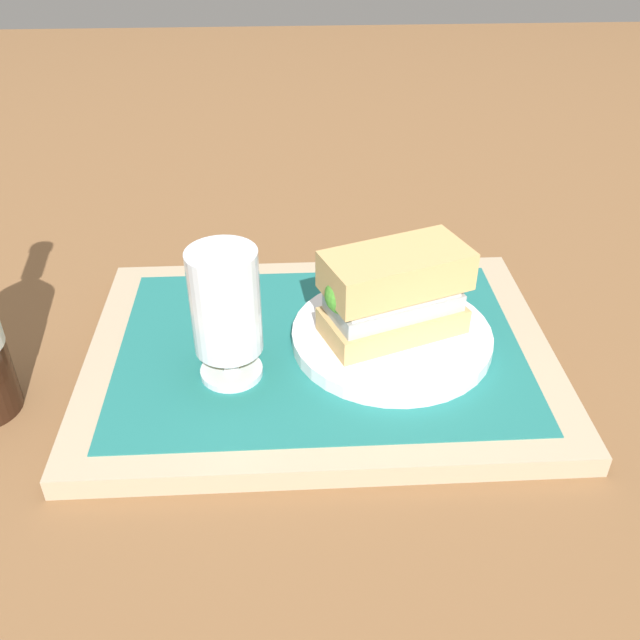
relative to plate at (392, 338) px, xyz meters
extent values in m
plane|color=brown|center=(0.07, 0.00, -0.03)|extent=(3.00, 3.00, 0.00)
cube|color=tan|center=(0.07, 0.00, -0.02)|extent=(0.44, 0.32, 0.02)
cube|color=#1E6B66|center=(0.07, 0.00, -0.01)|extent=(0.38, 0.27, 0.00)
cylinder|color=white|center=(0.00, 0.00, 0.00)|extent=(0.19, 0.19, 0.01)
cube|color=tan|center=(0.00, 0.00, 0.02)|extent=(0.14, 0.11, 0.02)
cube|color=#9EA3A8|center=(0.00, 0.00, 0.04)|extent=(0.13, 0.09, 0.02)
cube|color=silver|center=(0.00, 0.00, 0.05)|extent=(0.12, 0.09, 0.01)
sphere|color=#47932D|center=(0.05, 0.02, 0.06)|extent=(0.04, 0.04, 0.04)
cube|color=tan|center=(0.00, 0.00, 0.07)|extent=(0.14, 0.11, 0.04)
cylinder|color=silver|center=(0.15, 0.04, 0.00)|extent=(0.06, 0.06, 0.01)
cylinder|color=silver|center=(0.15, 0.04, 0.01)|extent=(0.01, 0.01, 0.02)
cylinder|color=silver|center=(0.15, 0.04, 0.07)|extent=(0.06, 0.06, 0.09)
cylinder|color=gold|center=(0.15, 0.04, 0.04)|extent=(0.06, 0.06, 0.03)
cylinder|color=white|center=(0.15, 0.04, 0.06)|extent=(0.05, 0.05, 0.01)
camera|label=1|loc=(0.10, 0.53, 0.39)|focal=38.81mm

